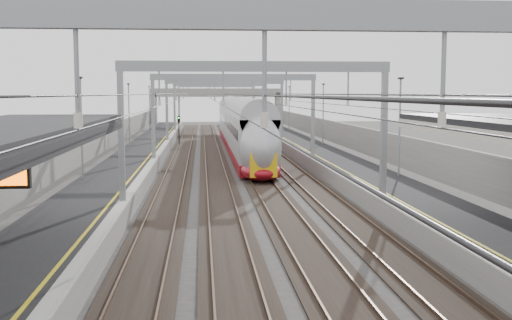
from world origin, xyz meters
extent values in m
cube|color=black|center=(-8.00, 45.00, 0.50)|extent=(4.00, 120.00, 1.00)
cube|color=black|center=(8.00, 45.00, 0.50)|extent=(4.00, 120.00, 1.00)
cube|color=black|center=(-4.50, 45.00, 0.04)|extent=(2.40, 140.00, 0.08)
cube|color=brown|center=(-5.22, 45.00, 0.13)|extent=(0.07, 140.00, 0.14)
cube|color=brown|center=(-3.78, 45.00, 0.13)|extent=(0.07, 140.00, 0.14)
cube|color=black|center=(-1.50, 45.00, 0.04)|extent=(2.40, 140.00, 0.08)
cube|color=brown|center=(-2.22, 45.00, 0.13)|extent=(0.07, 140.00, 0.14)
cube|color=brown|center=(-0.78, 45.00, 0.13)|extent=(0.07, 140.00, 0.14)
cube|color=black|center=(1.50, 45.00, 0.04)|extent=(2.40, 140.00, 0.08)
cube|color=brown|center=(0.78, 45.00, 0.13)|extent=(0.07, 140.00, 0.14)
cube|color=brown|center=(2.22, 45.00, 0.13)|extent=(0.07, 140.00, 0.14)
cube|color=black|center=(4.50, 45.00, 0.04)|extent=(2.40, 140.00, 0.08)
cube|color=brown|center=(3.78, 45.00, 0.13)|extent=(0.07, 140.00, 0.14)
cube|color=brown|center=(5.22, 45.00, 0.13)|extent=(0.07, 140.00, 0.14)
cube|color=gray|center=(0.00, 2.00, 7.35)|extent=(13.00, 0.25, 0.50)
cube|color=gray|center=(-6.30, 22.00, 4.30)|extent=(0.28, 0.28, 6.60)
cube|color=gray|center=(6.30, 22.00, 4.30)|extent=(0.28, 0.28, 6.60)
cube|color=gray|center=(0.00, 22.00, 7.35)|extent=(13.00, 0.25, 0.50)
cube|color=gray|center=(-6.30, 42.00, 4.30)|extent=(0.28, 0.28, 6.60)
cube|color=gray|center=(6.30, 42.00, 4.30)|extent=(0.28, 0.28, 6.60)
cube|color=gray|center=(0.00, 42.00, 7.35)|extent=(13.00, 0.25, 0.50)
cube|color=gray|center=(-6.30, 62.00, 4.30)|extent=(0.28, 0.28, 6.60)
cube|color=gray|center=(6.30, 62.00, 4.30)|extent=(0.28, 0.28, 6.60)
cube|color=gray|center=(0.00, 62.00, 7.35)|extent=(13.00, 0.25, 0.50)
cube|color=gray|center=(-6.30, 82.00, 4.30)|extent=(0.28, 0.28, 6.60)
cube|color=gray|center=(6.30, 82.00, 4.30)|extent=(0.28, 0.28, 6.60)
cube|color=gray|center=(0.00, 82.00, 7.35)|extent=(13.00, 0.25, 0.50)
cube|color=gray|center=(-6.30, 100.00, 4.30)|extent=(0.28, 0.28, 6.60)
cube|color=gray|center=(6.30, 100.00, 4.30)|extent=(0.28, 0.28, 6.60)
cube|color=gray|center=(0.00, 100.00, 7.35)|extent=(13.00, 0.25, 0.50)
cylinder|color=#262628|center=(-4.50, 50.00, 5.50)|extent=(0.03, 140.00, 0.03)
cylinder|color=#262628|center=(-1.50, 50.00, 5.50)|extent=(0.03, 140.00, 0.03)
cylinder|color=#262628|center=(1.50, 50.00, 5.50)|extent=(0.03, 140.00, 0.03)
cylinder|color=#262628|center=(4.50, 50.00, 5.50)|extent=(0.03, 140.00, 0.03)
cube|color=slate|center=(0.00, 100.00, 6.20)|extent=(22.00, 2.20, 1.40)
cube|color=slate|center=(-10.50, 100.00, 3.10)|extent=(1.00, 2.20, 6.20)
cube|color=slate|center=(10.50, 100.00, 3.10)|extent=(1.00, 2.20, 6.20)
cube|color=slate|center=(-11.20, 45.00, 1.60)|extent=(0.30, 120.00, 3.20)
cube|color=slate|center=(11.20, 45.00, 1.60)|extent=(0.30, 120.00, 3.20)
cube|color=maroon|center=(1.50, 47.88, 0.63)|extent=(2.88, 24.51, 0.85)
cube|color=#99999E|center=(1.50, 47.88, 2.65)|extent=(2.88, 24.51, 3.20)
cube|color=black|center=(1.50, 39.30, 0.29)|extent=(2.13, 2.56, 0.53)
cube|color=maroon|center=(1.50, 72.81, 0.63)|extent=(2.88, 24.51, 0.85)
cube|color=#99999E|center=(1.50, 72.81, 2.65)|extent=(2.88, 24.51, 3.20)
cube|color=black|center=(1.50, 64.23, 0.29)|extent=(2.13, 2.56, 0.53)
ellipsoid|color=#99999E|center=(1.50, 35.41, 2.33)|extent=(2.88, 5.54, 4.47)
cube|color=#DFAE0B|center=(1.50, 33.12, 1.37)|extent=(1.81, 0.12, 1.60)
cube|color=black|center=(1.50, 33.60, 2.97)|extent=(1.70, 0.61, 1.00)
cylinder|color=black|center=(-5.20, 67.02, 1.50)|extent=(0.12, 0.12, 3.00)
cube|color=black|center=(-5.20, 67.02, 3.10)|extent=(0.32, 0.22, 0.75)
sphere|color=#0CE526|center=(-5.20, 66.89, 3.25)|extent=(0.16, 0.16, 0.16)
cylinder|color=black|center=(3.20, 71.43, 1.50)|extent=(0.12, 0.12, 3.00)
cube|color=black|center=(3.20, 71.43, 3.10)|extent=(0.32, 0.22, 0.75)
sphere|color=red|center=(3.20, 71.30, 3.25)|extent=(0.16, 0.16, 0.16)
cylinder|color=black|center=(5.40, 69.06, 1.50)|extent=(0.12, 0.12, 3.00)
cube|color=black|center=(5.40, 69.06, 3.10)|extent=(0.32, 0.22, 0.75)
sphere|color=red|center=(5.40, 68.93, 3.25)|extent=(0.16, 0.16, 0.16)
camera|label=1|loc=(-2.53, -8.48, 6.08)|focal=45.00mm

